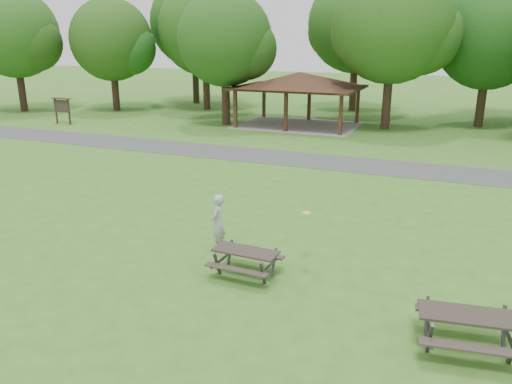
% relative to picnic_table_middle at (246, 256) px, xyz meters
% --- Properties ---
extents(ground, '(160.00, 160.00, 0.00)m').
position_rel_picnic_table_middle_xyz_m(ground, '(-2.01, -0.85, -0.55)').
color(ground, '#366D1F').
rests_on(ground, ground).
extents(asphalt_path, '(120.00, 3.20, 0.02)m').
position_rel_picnic_table_middle_xyz_m(asphalt_path, '(-2.01, 13.15, -0.54)').
color(asphalt_path, '#414143').
rests_on(asphalt_path, ground).
extents(pavilion, '(8.60, 7.01, 3.76)m').
position_rel_picnic_table_middle_xyz_m(pavilion, '(-6.01, 23.15, 2.51)').
color(pavilion, '#382414').
rests_on(pavilion, ground).
extents(notice_board, '(1.60, 0.30, 1.88)m').
position_rel_picnic_table_middle_xyz_m(notice_board, '(-22.01, 17.15, 0.76)').
color(notice_board, '#382314').
rests_on(notice_board, ground).
extents(tree_row_a, '(7.56, 7.20, 9.97)m').
position_rel_picnic_table_middle_xyz_m(tree_row_a, '(-29.92, 21.18, 5.60)').
color(tree_row_a, black).
rests_on(tree_row_a, ground).
extents(tree_row_b, '(7.14, 6.80, 9.28)m').
position_rel_picnic_table_middle_xyz_m(tree_row_b, '(-22.92, 24.68, 5.12)').
color(tree_row_b, black).
rests_on(tree_row_b, ground).
extents(tree_row_c, '(8.19, 7.80, 10.67)m').
position_rel_picnic_table_middle_xyz_m(tree_row_c, '(-15.91, 28.18, 5.99)').
color(tree_row_c, black).
rests_on(tree_row_c, ground).
extents(tree_row_d, '(6.93, 6.60, 9.27)m').
position_rel_picnic_table_middle_xyz_m(tree_row_d, '(-10.92, 21.68, 5.22)').
color(tree_row_d, black).
rests_on(tree_row_d, ground).
extents(tree_row_e, '(8.40, 8.00, 11.02)m').
position_rel_picnic_table_middle_xyz_m(tree_row_e, '(0.09, 24.18, 6.23)').
color(tree_row_e, black).
rests_on(tree_row_e, ground).
extents(tree_row_f, '(7.35, 7.00, 9.55)m').
position_rel_picnic_table_middle_xyz_m(tree_row_f, '(6.08, 27.68, 5.29)').
color(tree_row_f, black).
rests_on(tree_row_f, ground).
extents(tree_deep_a, '(8.40, 8.00, 11.38)m').
position_rel_picnic_table_middle_xyz_m(tree_deep_a, '(-18.91, 31.68, 6.58)').
color(tree_deep_a, black).
rests_on(tree_deep_a, ground).
extents(tree_deep_b, '(8.40, 8.00, 11.13)m').
position_rel_picnic_table_middle_xyz_m(tree_deep_b, '(-3.91, 32.18, 6.34)').
color(tree_deep_b, '#322016').
rests_on(tree_deep_b, ground).
extents(picnic_table_middle, '(1.76, 1.44, 0.75)m').
position_rel_picnic_table_middle_xyz_m(picnic_table_middle, '(0.00, 0.00, 0.00)').
color(picnic_table_middle, '#2D2420').
rests_on(picnic_table_middle, ground).
extents(picnic_table_far, '(2.17, 1.84, 0.85)m').
position_rel_picnic_table_middle_xyz_m(picnic_table_far, '(5.44, -1.35, 0.08)').
color(picnic_table_far, '#2A241E').
rests_on(picnic_table_far, ground).
extents(frisbee_in_flight, '(0.29, 0.29, 0.02)m').
position_rel_picnic_table_middle_xyz_m(frisbee_in_flight, '(1.27, 1.22, 0.99)').
color(frisbee_in_flight, yellow).
rests_on(frisbee_in_flight, ground).
extents(frisbee_thrower, '(0.48, 0.67, 1.71)m').
position_rel_picnic_table_middle_xyz_m(frisbee_thrower, '(-1.43, 1.24, 0.31)').
color(frisbee_thrower, '#AEAEB0').
rests_on(frisbee_thrower, ground).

